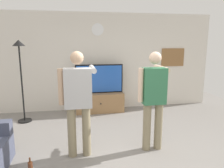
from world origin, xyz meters
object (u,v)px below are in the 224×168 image
tv_stand (100,102)px  wall_clock (98,29)px  floor_lamp (20,64)px  television (99,79)px  person_standing_nearer_lamp (78,98)px  framed_picture (173,57)px  person_standing_nearer_couch (154,96)px

tv_stand → wall_clock: bearing=90.0°
tv_stand → floor_lamp: floor_lamp is taller
tv_stand → television: television is taller
person_standing_nearer_lamp → framed_picture: bearing=41.8°
person_standing_nearer_lamp → tv_stand: bearing=74.7°
person_standing_nearer_lamp → wall_clock: bearing=76.4°
framed_picture → person_standing_nearer_couch: 3.02m
floor_lamp → person_standing_nearer_couch: bearing=-35.3°
person_standing_nearer_lamp → person_standing_nearer_couch: size_ratio=1.01×
floor_lamp → television: bearing=13.9°
television → person_standing_nearer_lamp: size_ratio=0.73×
television → floor_lamp: floor_lamp is taller
wall_clock → person_standing_nearer_lamp: wall_clock is taller
wall_clock → person_standing_nearer_couch: (0.68, -2.54, -1.26)m
wall_clock → floor_lamp: 2.19m
person_standing_nearer_lamp → person_standing_nearer_couch: person_standing_nearer_lamp is taller
television → person_standing_nearer_couch: person_standing_nearer_couch is taller
wall_clock → person_standing_nearer_lamp: size_ratio=0.19×
tv_stand → framed_picture: (2.23, 0.30, 1.20)m
floor_lamp → person_standing_nearer_lamp: floor_lamp is taller
wall_clock → framed_picture: wall_clock is taller
tv_stand → floor_lamp: bearing=-167.4°
television → wall_clock: bearing=90.0°
wall_clock → tv_stand: bearing=-90.0°
wall_clock → floor_lamp: size_ratio=0.17×
framed_picture → person_standing_nearer_lamp: bearing=-138.2°
tv_stand → person_standing_nearer_couch: 2.45m
tv_stand → wall_clock: (0.00, 0.29, 1.98)m
floor_lamp → person_standing_nearer_couch: (2.57, -1.82, -0.41)m
wall_clock → framed_picture: (2.23, 0.00, -0.78)m
floor_lamp → person_standing_nearer_lamp: bearing=-54.9°
wall_clock → person_standing_nearer_lamp: 2.89m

